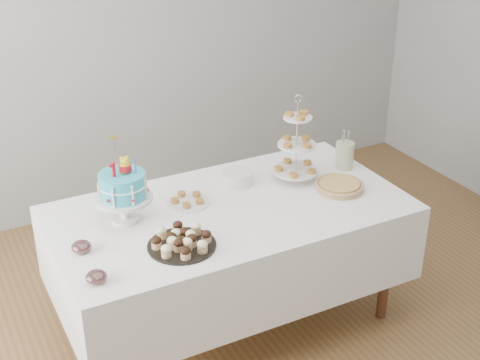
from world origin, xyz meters
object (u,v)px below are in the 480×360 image
plate_stack (237,177)px  jam_bowl_a (96,277)px  jam_bowl_b (81,247)px  pastry_plate (188,200)px  cupcake_tray (182,240)px  pie (339,186)px  utensil_pitcher (345,154)px  table (230,243)px  birthday_cake (124,199)px  tiered_stand (297,145)px

plate_stack → jam_bowl_a: plate_stack is taller
jam_bowl_b → pastry_plate: bearing=18.2°
cupcake_tray → jam_bowl_b: (-0.44, 0.18, -0.01)m
plate_stack → pastry_plate: size_ratio=0.77×
pie → utensil_pitcher: 0.31m
table → pie: size_ratio=6.91×
pie → pastry_plate: (-0.82, 0.25, -0.01)m
cupcake_tray → pie: size_ratio=1.22×
table → cupcake_tray: (-0.39, -0.24, 0.26)m
pastry_plate → utensil_pitcher: size_ratio=0.98×
cupcake_tray → pastry_plate: bearing=62.5°
table → cupcake_tray: size_ratio=5.67×
table → birthday_cake: size_ratio=4.13×
pastry_plate → birthday_cake: bearing=-176.2°
pastry_plate → pie: bearing=-17.1°
table → utensil_pitcher: (0.84, 0.13, 0.32)m
pastry_plate → jam_bowl_b: 0.68m
birthday_cake → plate_stack: birthday_cake is taller
tiered_stand → pastry_plate: bearing=178.1°
tiered_stand → plate_stack: 0.39m
birthday_cake → jam_bowl_b: 0.36m
tiered_stand → pie: bearing=-57.0°
table → plate_stack: size_ratio=10.28×
jam_bowl_a → utensil_pitcher: utensil_pitcher is taller
plate_stack → utensil_pitcher: size_ratio=0.75×
pastry_plate → jam_bowl_a: jam_bowl_a is taller
birthday_cake → tiered_stand: size_ratio=0.89×
table → pie: (0.64, -0.10, 0.25)m
jam_bowl_b → birthday_cake: bearing=33.6°
cupcake_tray → jam_bowl_a: (-0.45, -0.10, -0.01)m
utensil_pitcher → jam_bowl_b: bearing=-168.8°
cupcake_tray → utensil_pitcher: size_ratio=1.36×
pie → pastry_plate: bearing=162.9°
jam_bowl_a → tiered_stand: bearing=19.3°
utensil_pitcher → plate_stack: bearing=174.8°
cupcake_tray → jam_bowl_b: size_ratio=3.45×
pie → jam_bowl_a: bearing=-170.9°
plate_stack → table: bearing=-124.8°
table → jam_bowl_a: jam_bowl_a is taller
table → utensil_pitcher: 0.91m
table → birthday_cake: birthday_cake is taller
jam_bowl_a → cupcake_tray: bearing=11.9°
tiered_stand → utensil_pitcher: 0.37m
cupcake_tray → pie: 1.04m
plate_stack → cupcake_tray: bearing=-138.6°
table → tiered_stand: tiered_stand is taller
jam_bowl_b → pie: bearing=-1.5°
table → tiered_stand: bearing=14.5°
birthday_cake → pastry_plate: 0.38m
tiered_stand → birthday_cake: bearing=-179.9°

